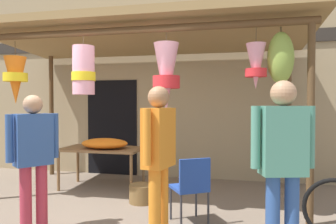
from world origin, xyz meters
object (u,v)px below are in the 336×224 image
object	(u,v)px
wicker_basket_by_table	(142,193)
vendor_in_orange	(159,151)
passerby_at_right	(33,152)
display_table	(102,152)
flower_heap_on_table	(105,143)
folding_chair	(192,184)
customer_foreground	(283,156)

from	to	relation	value
wicker_basket_by_table	vendor_in_orange	xyz separation A→B (m)	(0.62, -1.36, 0.86)
vendor_in_orange	passerby_at_right	size ratio (longest dim) A/B	1.05
display_table	passerby_at_right	size ratio (longest dim) A/B	0.89
flower_heap_on_table	folding_chair	bearing A→B (deg)	-36.67
folding_chair	flower_heap_on_table	bearing A→B (deg)	143.33
flower_heap_on_table	passerby_at_right	world-z (taller)	passerby_at_right
wicker_basket_by_table	vendor_in_orange	size ratio (longest dim) A/B	0.23
folding_chair	customer_foreground	distance (m)	1.37
flower_heap_on_table	customer_foreground	bearing A→B (deg)	-37.94
display_table	folding_chair	bearing A→B (deg)	-36.83
flower_heap_on_table	passerby_at_right	distance (m)	1.93
wicker_basket_by_table	flower_heap_on_table	bearing A→B (deg)	146.46
wicker_basket_by_table	vendor_in_orange	world-z (taller)	vendor_in_orange
customer_foreground	vendor_in_orange	bearing A→B (deg)	171.90
vendor_in_orange	customer_foreground	world-z (taller)	customer_foreground
flower_heap_on_table	folding_chair	world-z (taller)	flower_heap_on_table
folding_chair	vendor_in_orange	xyz separation A→B (m)	(-0.25, -0.64, 0.50)
customer_foreground	folding_chair	bearing A→B (deg)	139.92
folding_chair	wicker_basket_by_table	xyz separation A→B (m)	(-0.87, 0.72, -0.36)
customer_foreground	flower_heap_on_table	bearing A→B (deg)	142.06
folding_chair	wicker_basket_by_table	world-z (taller)	folding_chair
display_table	vendor_in_orange	distance (m)	2.56
display_table	flower_heap_on_table	distance (m)	0.20
passerby_at_right	display_table	bearing A→B (deg)	91.72
wicker_basket_by_table	passerby_at_right	world-z (taller)	passerby_at_right
wicker_basket_by_table	customer_foreground	xyz separation A→B (m)	(1.84, -1.53, 0.88)
customer_foreground	passerby_at_right	bearing A→B (deg)	176.60
wicker_basket_by_table	passerby_at_right	xyz separation A→B (m)	(-0.88, -1.37, 0.81)
folding_chair	display_table	bearing A→B (deg)	143.17
display_table	wicker_basket_by_table	world-z (taller)	display_table
wicker_basket_by_table	customer_foreground	distance (m)	2.55
display_table	passerby_at_right	distance (m)	2.03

